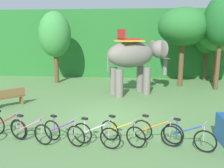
{
  "coord_description": "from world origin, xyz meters",
  "views": [
    {
      "loc": [
        1.17,
        -9.87,
        3.59
      ],
      "look_at": [
        0.1,
        1.0,
        1.3
      ],
      "focal_mm": 39.43,
      "sensor_mm": 36.0,
      "label": 1
    }
  ],
  "objects_px": {
    "tree_center_left": "(217,36)",
    "wooden_bench": "(9,97)",
    "tree_center_right": "(208,34)",
    "bike_yellow": "(122,133)",
    "elephant": "(136,57)",
    "bike_red": "(7,126)",
    "tree_far_left": "(55,35)",
    "tree_center": "(222,21)",
    "bike_orange": "(156,132)",
    "bike_purple": "(64,132)",
    "bike_white": "(96,135)",
    "bike_blue": "(189,136)",
    "tree_left": "(183,27)",
    "bike_pink": "(31,131)"
  },
  "relations": [
    {
      "from": "tree_center",
      "to": "tree_center_left",
      "type": "bearing_deg",
      "value": 76.52
    },
    {
      "from": "bike_yellow",
      "to": "tree_center_right",
      "type": "bearing_deg",
      "value": 64.06
    },
    {
      "from": "tree_far_left",
      "to": "wooden_bench",
      "type": "height_order",
      "value": "tree_far_left"
    },
    {
      "from": "elephant",
      "to": "bike_yellow",
      "type": "height_order",
      "value": "elephant"
    },
    {
      "from": "bike_purple",
      "to": "bike_yellow",
      "type": "xyz_separation_m",
      "value": [
        1.92,
        0.15,
        0.0
      ]
    },
    {
      "from": "bike_white",
      "to": "bike_yellow",
      "type": "height_order",
      "value": "same"
    },
    {
      "from": "tree_center_left",
      "to": "bike_white",
      "type": "relative_size",
      "value": 2.76
    },
    {
      "from": "bike_yellow",
      "to": "bike_blue",
      "type": "height_order",
      "value": "same"
    },
    {
      "from": "tree_left",
      "to": "tree_far_left",
      "type": "bearing_deg",
      "value": 177.55
    },
    {
      "from": "tree_center_left",
      "to": "bike_yellow",
      "type": "height_order",
      "value": "tree_center_left"
    },
    {
      "from": "tree_center_left",
      "to": "bike_white",
      "type": "height_order",
      "value": "tree_center_left"
    },
    {
      "from": "wooden_bench",
      "to": "bike_yellow",
      "type": "bearing_deg",
      "value": -32.23
    },
    {
      "from": "tree_left",
      "to": "bike_red",
      "type": "bearing_deg",
      "value": -129.41
    },
    {
      "from": "elephant",
      "to": "bike_yellow",
      "type": "xyz_separation_m",
      "value": [
        -0.37,
        -6.88,
        -1.82
      ]
    },
    {
      "from": "bike_red",
      "to": "bike_purple",
      "type": "relative_size",
      "value": 1.02
    },
    {
      "from": "bike_white",
      "to": "bike_orange",
      "type": "xyz_separation_m",
      "value": [
        1.95,
        0.42,
        0.0
      ]
    },
    {
      "from": "bike_red",
      "to": "bike_blue",
      "type": "distance_m",
      "value": 6.15
    },
    {
      "from": "tree_center_right",
      "to": "elephant",
      "type": "xyz_separation_m",
      "value": [
        -5.26,
        -4.7,
        -1.26
      ]
    },
    {
      "from": "tree_far_left",
      "to": "bike_orange",
      "type": "distance_m",
      "value": 11.86
    },
    {
      "from": "bike_purple",
      "to": "bike_white",
      "type": "bearing_deg",
      "value": -5.4
    },
    {
      "from": "tree_center_left",
      "to": "bike_white",
      "type": "xyz_separation_m",
      "value": [
        -6.95,
        -11.16,
        -2.98
      ]
    },
    {
      "from": "tree_left",
      "to": "elephant",
      "type": "distance_m",
      "value": 4.24
    },
    {
      "from": "tree_far_left",
      "to": "bike_pink",
      "type": "relative_size",
      "value": 3.06
    },
    {
      "from": "tree_center_left",
      "to": "elephant",
      "type": "height_order",
      "value": "tree_center_left"
    },
    {
      "from": "tree_far_left",
      "to": "bike_yellow",
      "type": "relative_size",
      "value": 3.3
    },
    {
      "from": "bike_red",
      "to": "bike_orange",
      "type": "relative_size",
      "value": 1.03
    },
    {
      "from": "bike_purple",
      "to": "bike_red",
      "type": "bearing_deg",
      "value": 170.67
    },
    {
      "from": "tree_center_left",
      "to": "wooden_bench",
      "type": "height_order",
      "value": "tree_center_left"
    },
    {
      "from": "tree_center_left",
      "to": "bike_orange",
      "type": "distance_m",
      "value": 12.21
    },
    {
      "from": "tree_far_left",
      "to": "wooden_bench",
      "type": "relative_size",
      "value": 3.72
    },
    {
      "from": "tree_center_right",
      "to": "bike_purple",
      "type": "height_order",
      "value": "tree_center_right"
    },
    {
      "from": "tree_center",
      "to": "bike_orange",
      "type": "bearing_deg",
      "value": -118.06
    },
    {
      "from": "tree_center",
      "to": "bike_yellow",
      "type": "height_order",
      "value": "tree_center"
    },
    {
      "from": "elephant",
      "to": "bike_blue",
      "type": "distance_m",
      "value": 7.41
    },
    {
      "from": "bike_red",
      "to": "bike_yellow",
      "type": "height_order",
      "value": "same"
    },
    {
      "from": "tree_center",
      "to": "bike_blue",
      "type": "relative_size",
      "value": 3.84
    },
    {
      "from": "wooden_bench",
      "to": "bike_orange",
      "type": "bearing_deg",
      "value": -26.75
    },
    {
      "from": "bike_purple",
      "to": "bike_orange",
      "type": "xyz_separation_m",
      "value": [
        3.04,
        0.32,
        0.0
      ]
    },
    {
      "from": "tree_far_left",
      "to": "bike_pink",
      "type": "distance_m",
      "value": 10.55
    },
    {
      "from": "tree_center_right",
      "to": "wooden_bench",
      "type": "relative_size",
      "value": 3.62
    },
    {
      "from": "tree_center",
      "to": "tree_far_left",
      "type": "bearing_deg",
      "value": 173.7
    },
    {
      "from": "tree_center_right",
      "to": "bike_yellow",
      "type": "distance_m",
      "value": 13.25
    },
    {
      "from": "bike_red",
      "to": "bike_purple",
      "type": "xyz_separation_m",
      "value": [
        2.12,
        -0.35,
        0.0
      ]
    },
    {
      "from": "tree_center_right",
      "to": "wooden_bench",
      "type": "xyz_separation_m",
      "value": [
        -11.43,
        -7.93,
        -2.99
      ]
    },
    {
      "from": "tree_left",
      "to": "bike_yellow",
      "type": "distance_m",
      "value": 10.5
    },
    {
      "from": "tree_left",
      "to": "tree_center",
      "type": "xyz_separation_m",
      "value": [
        2.12,
        -0.82,
        0.33
      ]
    },
    {
      "from": "elephant",
      "to": "tree_center",
      "type": "bearing_deg",
      "value": 16.9
    },
    {
      "from": "elephant",
      "to": "bike_purple",
      "type": "bearing_deg",
      "value": -108.07
    },
    {
      "from": "elephant",
      "to": "bike_yellow",
      "type": "bearing_deg",
      "value": -93.11
    },
    {
      "from": "bike_red",
      "to": "bike_pink",
      "type": "bearing_deg",
      "value": -20.69
    }
  ]
}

